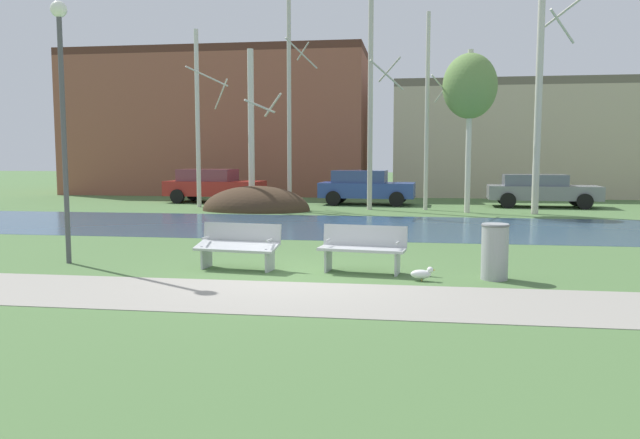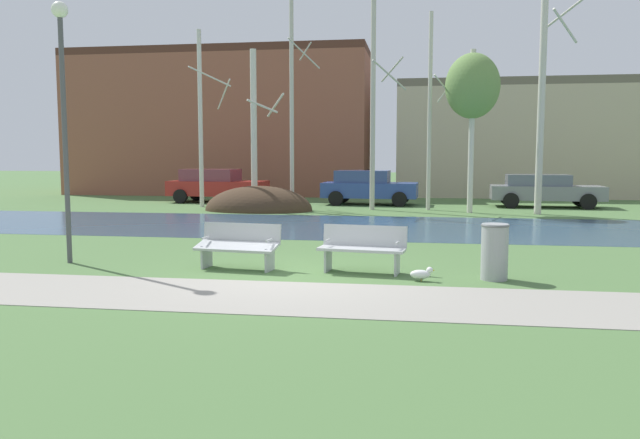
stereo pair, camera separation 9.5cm
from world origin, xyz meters
The scene contains 21 objects.
ground_plane centered at (0.00, 10.00, 0.00)m, with size 120.00×120.00×0.00m, color #4C703D.
paved_path_strip centered at (0.00, -1.64, 0.01)m, with size 60.00×2.27×0.01m, color gray.
river_band centered at (0.00, 8.15, 0.00)m, with size 80.00×6.67×0.01m, color #33516B.
soil_mound centered at (-4.02, 13.14, 0.00)m, with size 4.31×2.80×1.96m, color #423021.
bench_left centered at (-1.18, 0.60, 0.47)m, with size 1.66×0.77×0.87m.
bench_right centered at (1.21, 0.60, 0.47)m, with size 1.66×0.77×0.87m.
trash_bin centered at (3.55, 0.29, 0.51)m, with size 0.49×0.49×0.99m.
seagull centered at (2.29, -0.06, 0.13)m, with size 0.43×0.16×0.26m.
streetlamp centered at (-4.77, 0.75, 3.47)m, with size 0.32×0.32×5.17m.
birch_far_left centered at (-6.79, 14.50, 3.76)m, with size 1.47×2.71×7.35m.
birch_left centered at (-4.44, 14.27, 3.29)m, with size 1.45×2.34×6.46m.
birch_center_left centered at (-2.79, 13.90, 4.64)m, with size 1.26×1.99×9.16m.
birch_center centered at (0.42, 14.27, 4.76)m, with size 1.42×2.49×9.46m.
birch_center_right centered at (2.66, 14.48, 3.92)m, with size 1.40×2.44×7.74m.
birch_right centered at (4.16, 13.48, 4.71)m, with size 2.02×2.02×6.10m.
birch_far_right centered at (6.65, 13.27, 4.85)m, with size 1.63×2.64×9.48m.
parked_van_nearest_red centered at (-7.06, 17.10, 0.81)m, with size 4.53×2.25×1.54m.
parked_sedan_second_blue centered at (0.02, 16.80, 0.79)m, with size 4.24×2.16×1.51m.
parked_hatch_third_grey centered at (7.45, 16.59, 0.74)m, with size 4.61×2.18×1.37m.
building_brick_low centered at (-8.91, 24.68, 3.98)m, with size 16.74×7.21×7.96m.
building_beige_block centered at (9.98, 24.88, 3.02)m, with size 17.81×6.69×6.04m.
Camera 1 is at (2.12, -10.94, 2.18)m, focal length 35.25 mm.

